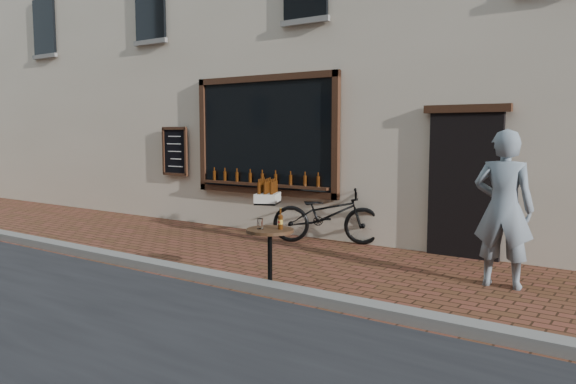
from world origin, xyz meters
The scene contains 5 objects.
ground centered at (0.00, 0.00, 0.00)m, with size 90.00×90.00×0.00m, color #53301B.
kerb centered at (0.00, 0.20, 0.06)m, with size 90.00×0.25×0.12m, color slate.
cargo_bicycle centered at (-0.41, 3.18, 0.50)m, with size 2.22×1.45×1.06m.
bistro_table centered at (0.54, 0.35, 0.53)m, with size 0.58×0.58×1.00m.
pedestrian centered at (2.82, 2.09, 0.97)m, with size 0.71×0.47×1.95m, color slate.
Camera 1 is at (4.56, -5.01, 1.91)m, focal length 35.00 mm.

